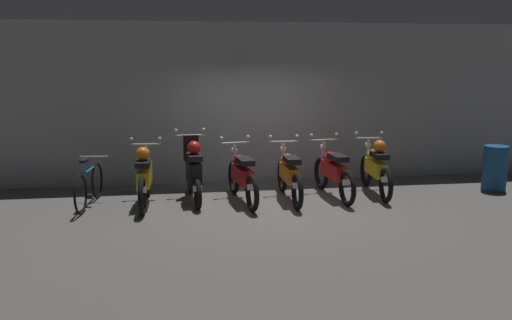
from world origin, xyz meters
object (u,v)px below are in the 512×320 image
object	(u,v)px
motorbike_slot_0	(145,176)
motorbike_slot_1	(193,170)
motorbike_slot_2	(242,175)
bicycle	(89,186)
motorbike_slot_4	(333,171)
motorbike_slot_3	(289,174)
motorbike_slot_5	(376,167)
trash_bin	(495,168)

from	to	relation	value
motorbike_slot_0	motorbike_slot_1	xyz separation A→B (m)	(0.87, 0.15, 0.04)
motorbike_slot_1	motorbike_slot_2	xyz separation A→B (m)	(0.87, -0.20, -0.08)
bicycle	motorbike_slot_2	bearing A→B (deg)	-2.05
motorbike_slot_4	motorbike_slot_0	bearing A→B (deg)	-178.98
motorbike_slot_3	motorbike_slot_0	bearing A→B (deg)	178.99
motorbike_slot_3	motorbike_slot_5	xyz separation A→B (m)	(1.75, 0.21, 0.04)
motorbike_slot_1	motorbike_slot_3	bearing A→B (deg)	-6.55
motorbike_slot_3	motorbike_slot_4	distance (m)	0.88
motorbike_slot_5	bicycle	size ratio (longest dim) A/B	1.13
trash_bin	motorbike_slot_3	bearing A→B (deg)	-178.29
motorbike_slot_1	motorbike_slot_4	size ratio (longest dim) A/B	0.86
bicycle	trash_bin	bearing A→B (deg)	0.19
motorbike_slot_3	motorbike_slot_5	bearing A→B (deg)	6.93
motorbike_slot_1	motorbike_slot_2	bearing A→B (deg)	-12.88
motorbike_slot_5	motorbike_slot_3	bearing A→B (deg)	-173.07
motorbike_slot_2	motorbike_slot_5	bearing A→B (deg)	4.60
motorbike_slot_5	motorbike_slot_2	bearing A→B (deg)	-175.40
motorbike_slot_1	trash_bin	world-z (taller)	motorbike_slot_1
motorbike_slot_2	motorbike_slot_3	distance (m)	0.88
motorbike_slot_1	motorbike_slot_2	world-z (taller)	motorbike_slot_1
motorbike_slot_0	motorbike_slot_5	bearing A→B (deg)	2.18
motorbike_slot_2	bicycle	bearing A→B (deg)	177.95
motorbike_slot_1	bicycle	bearing A→B (deg)	-176.83
motorbike_slot_4	motorbike_slot_5	distance (m)	0.88
motorbike_slot_3	motorbike_slot_5	distance (m)	1.76
bicycle	motorbike_slot_3	bearing A→B (deg)	-1.57
motorbike_slot_4	bicycle	xyz separation A→B (m)	(-4.47, -0.01, -0.13)
motorbike_slot_0	motorbike_slot_5	world-z (taller)	same
motorbike_slot_5	trash_bin	bearing A→B (deg)	-2.05
motorbike_slot_1	motorbike_slot_5	bearing A→B (deg)	0.19
motorbike_slot_2	motorbike_slot_0	bearing A→B (deg)	178.52
motorbike_slot_3	bicycle	world-z (taller)	motorbike_slot_3
motorbike_slot_1	bicycle	distance (m)	1.86
bicycle	motorbike_slot_1	bearing A→B (deg)	3.17
motorbike_slot_1	trash_bin	size ratio (longest dim) A/B	1.87
motorbike_slot_0	motorbike_slot_3	size ratio (longest dim) A/B	1.00
bicycle	trash_bin	size ratio (longest dim) A/B	1.92
motorbike_slot_1	motorbike_slot_3	xyz separation A→B (m)	(1.75, -0.20, -0.08)
motorbike_slot_2	motorbike_slot_3	bearing A→B (deg)	-0.09
motorbike_slot_1	motorbike_slot_3	distance (m)	1.76
motorbike_slot_5	trash_bin	xyz separation A→B (m)	(2.44, -0.09, -0.08)
motorbike_slot_4	motorbike_slot_5	world-z (taller)	same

